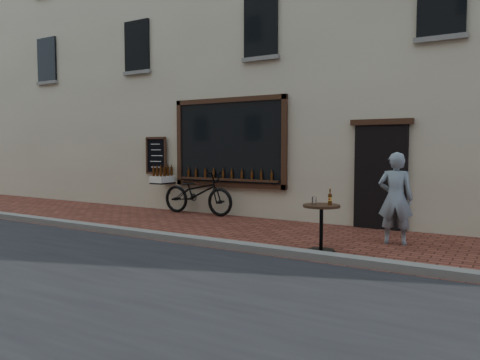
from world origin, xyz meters
The scene contains 6 objects.
ground centered at (0.00, 0.00, 0.00)m, with size 90.00×90.00×0.00m, color #57271C.
kerb centered at (0.00, 0.20, 0.06)m, with size 90.00×0.25×0.12m, color slate.
shop_building centered at (0.00, 6.50, 5.00)m, with size 28.00×6.20×10.00m.
cargo_bicycle centered at (-2.74, 3.20, 0.57)m, with size 2.44×0.75×1.19m.
bistro_table centered at (1.66, 0.77, 0.56)m, with size 0.61×0.61×1.05m.
pedestrian centered at (2.55, 2.03, 0.82)m, with size 0.60×0.39×1.65m, color gray.
Camera 1 is at (4.51, -6.47, 1.73)m, focal length 35.00 mm.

